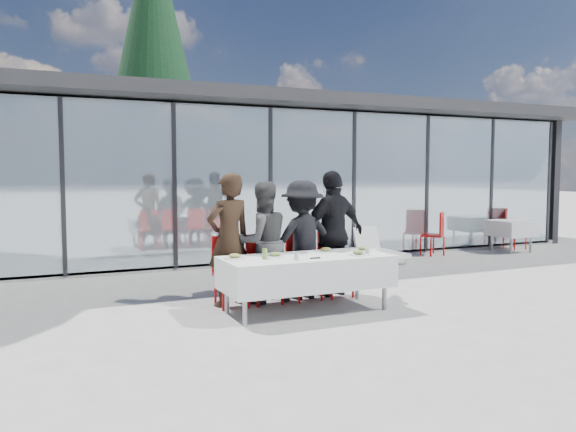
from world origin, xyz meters
The scene contains 25 objects.
ground centered at (0.00, 0.00, 0.00)m, with size 90.00×90.00×0.00m, color #A09D98.
pavilion centered at (2.00, 8.16, 2.15)m, with size 14.80×8.80×3.44m.
treeline centered at (-2.00, 28.00, 2.20)m, with size 62.50×2.00×4.40m.
dining_table centered at (-0.03, 0.20, 0.54)m, with size 2.26×0.96×0.75m.
diner_a centered at (-0.86, 0.96, 0.93)m, with size 0.68×0.68×1.85m, color #302015.
diner_chair_a centered at (-0.86, 0.95, 0.54)m, with size 0.44×0.44×0.97m.
diner_b centered at (-0.36, 0.96, 0.86)m, with size 0.84×0.84×1.73m, color #474747.
diner_chair_b centered at (-0.36, 0.95, 0.54)m, with size 0.44×0.44×0.97m.
diner_c centered at (0.27, 0.96, 0.87)m, with size 1.13×1.13×1.74m, color black.
diner_chair_c centered at (0.27, 0.95, 0.54)m, with size 0.44×0.44×0.97m.
diner_d centered at (0.80, 0.96, 0.94)m, with size 1.11×1.11×1.89m, color black.
diner_chair_d centered at (0.80, 0.95, 0.54)m, with size 0.44×0.44×0.97m.
plate_a centered at (-0.98, 0.36, 0.77)m, with size 0.28×0.28×0.07m.
plate_b centered at (-0.44, 0.29, 0.77)m, with size 0.28×0.28×0.07m.
plate_c centered at (0.38, 0.42, 0.77)m, with size 0.28×0.28×0.07m.
plate_d centered at (0.92, 0.31, 0.77)m, with size 0.28×0.28×0.07m.
plate_extra centered at (0.64, -0.02, 0.77)m, with size 0.28×0.28×0.07m.
juice_bottle centered at (-0.64, 0.17, 0.82)m, with size 0.06×0.06×0.14m, color #87A645.
drinking_glasses centered at (0.22, -0.08, 0.80)m, with size 1.13×0.09×0.10m.
folded_eyeglasses centered at (-0.03, -0.05, 0.76)m, with size 0.14×0.03×0.01m, color black.
spare_table_right centered at (6.86, 3.34, 0.55)m, with size 0.86×0.86×0.74m.
spare_chair_a centered at (7.28, 3.75, 0.54)m, with size 0.62×0.62×0.97m.
spare_chair_b centered at (4.89, 3.61, 0.54)m, with size 0.62×0.62×0.97m.
lounger centered at (3.27, 3.56, 0.26)m, with size 0.65×1.35×0.72m.
conifer_tree centered at (0.50, 13.00, 5.99)m, with size 4.00×4.00×10.50m.
Camera 1 is at (-3.28, -6.43, 1.85)m, focal length 35.00 mm.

